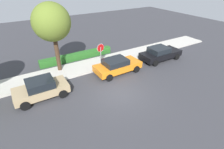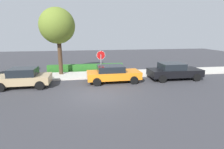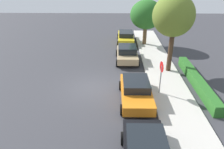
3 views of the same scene
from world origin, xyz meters
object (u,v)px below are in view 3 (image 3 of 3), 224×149
object	(u,v)px
stop_sign	(161,72)
street_tree_mid_block	(173,16)
parked_car_yellow	(126,37)
parked_car_tan	(127,53)
street_tree_near_corner	(146,15)
parked_car_orange	(136,91)

from	to	relation	value
stop_sign	street_tree_mid_block	bearing A→B (deg)	160.52
stop_sign	street_tree_mid_block	size ratio (longest dim) A/B	0.39
stop_sign	parked_car_yellow	size ratio (longest dim) A/B	0.55
parked_car_tan	parked_car_yellow	bearing A→B (deg)	178.89
parked_car_tan	parked_car_yellow	size ratio (longest dim) A/B	0.86
street_tree_mid_block	parked_car_tan	bearing A→B (deg)	-124.69
stop_sign	street_tree_near_corner	xyz separation A→B (m)	(-10.69, 0.24, 1.71)
street_tree_near_corner	stop_sign	bearing A→B (deg)	-1.28
parked_car_yellow	street_tree_near_corner	xyz separation A→B (m)	(0.98, 2.06, 2.67)
stop_sign	parked_car_orange	xyz separation A→B (m)	(0.80, -1.66, -0.95)
parked_car_tan	street_tree_near_corner	distance (m)	5.80
parked_car_tan	street_tree_mid_block	size ratio (longest dim) A/B	0.62
parked_car_orange	street_tree_mid_block	xyz separation A→B (m)	(-4.55, 2.99, 3.83)
parked_car_yellow	stop_sign	bearing A→B (deg)	8.87
parked_car_orange	parked_car_tan	distance (m)	6.81
street_tree_mid_block	stop_sign	bearing A→B (deg)	-19.48
street_tree_mid_block	street_tree_near_corner	bearing A→B (deg)	-171.09
parked_car_tan	street_tree_near_corner	size ratio (longest dim) A/B	0.78
parked_car_orange	street_tree_near_corner	world-z (taller)	street_tree_near_corner
parked_car_orange	parked_car_tan	world-z (taller)	parked_car_tan
parked_car_tan	street_tree_near_corner	xyz separation A→B (m)	(-4.69, 2.17, 2.64)
parked_car_tan	street_tree_mid_block	distance (m)	5.50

